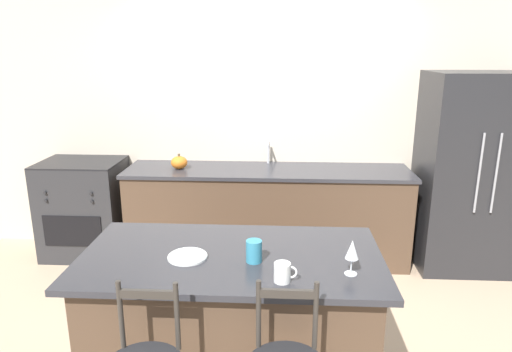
# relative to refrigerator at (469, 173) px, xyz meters

# --- Properties ---
(ground_plane) EXTENTS (18.00, 18.00, 0.00)m
(ground_plane) POSITION_rel_refrigerator_xyz_m (-1.88, -0.33, -0.92)
(ground_plane) COLOR tan
(wall_back) EXTENTS (6.00, 0.07, 2.70)m
(wall_back) POSITION_rel_refrigerator_xyz_m (-1.88, 0.37, 0.43)
(wall_back) COLOR beige
(wall_back) RESTS_ON ground_plane
(back_counter) EXTENTS (2.72, 0.68, 0.92)m
(back_counter) POSITION_rel_refrigerator_xyz_m (-1.88, 0.05, -0.46)
(back_counter) COLOR #4C3828
(back_counter) RESTS_ON ground_plane
(sink_faucet) EXTENTS (0.02, 0.13, 0.22)m
(sink_faucet) POSITION_rel_refrigerator_xyz_m (-1.88, 0.25, 0.14)
(sink_faucet) COLOR #ADAFB5
(sink_faucet) RESTS_ON back_counter
(kitchen_island) EXTENTS (1.71, 0.90, 0.91)m
(kitchen_island) POSITION_rel_refrigerator_xyz_m (-2.03, -1.84, -0.46)
(kitchen_island) COLOR #4C3828
(kitchen_island) RESTS_ON ground_plane
(refrigerator) EXTENTS (0.88, 0.73, 1.84)m
(refrigerator) POSITION_rel_refrigerator_xyz_m (0.00, 0.00, 0.00)
(refrigerator) COLOR #232326
(refrigerator) RESTS_ON ground_plane
(oven_range) EXTENTS (0.78, 0.63, 0.97)m
(oven_range) POSITION_rel_refrigerator_xyz_m (-3.72, 0.04, -0.44)
(oven_range) COLOR #28282B
(oven_range) RESTS_ON ground_plane
(dinner_plate) EXTENTS (0.22, 0.22, 0.02)m
(dinner_plate) POSITION_rel_refrigerator_xyz_m (-2.27, -1.89, -0.00)
(dinner_plate) COLOR white
(dinner_plate) RESTS_ON kitchen_island
(wine_glass) EXTENTS (0.07, 0.07, 0.19)m
(wine_glass) POSITION_rel_refrigerator_xyz_m (-1.39, -2.04, 0.12)
(wine_glass) COLOR white
(wine_glass) RESTS_ON kitchen_island
(coffee_mug) EXTENTS (0.12, 0.08, 0.10)m
(coffee_mug) POSITION_rel_refrigerator_xyz_m (-1.74, -2.13, 0.04)
(coffee_mug) COLOR white
(coffee_mug) RESTS_ON kitchen_island
(tumbler_cup) EXTENTS (0.09, 0.09, 0.12)m
(tumbler_cup) POSITION_rel_refrigerator_xyz_m (-1.89, -1.92, 0.05)
(tumbler_cup) COLOR teal
(tumbler_cup) RESTS_ON kitchen_island
(pumpkin_decoration) EXTENTS (0.16, 0.16, 0.15)m
(pumpkin_decoration) POSITION_rel_refrigerator_xyz_m (-2.73, -0.00, 0.06)
(pumpkin_decoration) COLOR orange
(pumpkin_decoration) RESTS_ON back_counter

